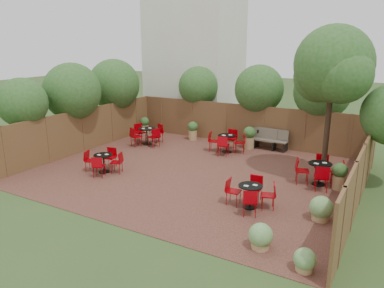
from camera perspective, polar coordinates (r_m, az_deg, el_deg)
The scene contains 13 objects.
ground at distance 14.96m, azimuth 0.44°, elevation -4.35°, with size 80.00×80.00×0.00m, color #354F23.
courtyard_paving at distance 14.95m, azimuth 0.44°, elevation -4.32°, with size 12.00×10.00×0.02m, color #3D1F19.
fence_back at distance 19.03m, azimuth 7.86°, elevation 2.97°, with size 12.00×0.08×2.00m, color brown.
fence_left at distance 18.25m, azimuth -16.21°, elevation 1.96°, with size 0.08×10.00×2.00m, color brown.
fence_right at distance 12.96m, azimuth 24.33°, elevation -4.27°, with size 0.08×10.00×2.00m, color brown.
neighbour_building at distance 23.27m, azimuth 0.47°, elevation 12.83°, with size 5.00×4.00×8.00m, color silver.
overhang_foliage at distance 17.87m, azimuth -0.49°, elevation 7.97°, with size 15.61×10.63×2.69m.
courtyard_tree at distance 14.31m, azimuth 20.57°, elevation 10.61°, with size 2.85×2.76×5.62m.
park_bench_left at distance 18.44m, azimuth 10.44°, elevation 0.87°, with size 1.55×0.59×0.94m.
park_bench_right at distance 18.29m, azimuth 11.94°, elevation 0.74°, with size 1.63×0.64×0.99m.
bistro_tables at distance 15.51m, azimuth 2.28°, elevation -1.76°, with size 10.39×6.79×0.95m.
planters at distance 17.97m, azimuth 4.83°, elevation 0.86°, with size 11.34×3.90×1.07m.
low_shrubs at distance 10.47m, azimuth 15.82°, elevation -12.01°, with size 1.76×3.36×0.72m.
Camera 1 is at (6.89, -12.27, 5.07)m, focal length 35.14 mm.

